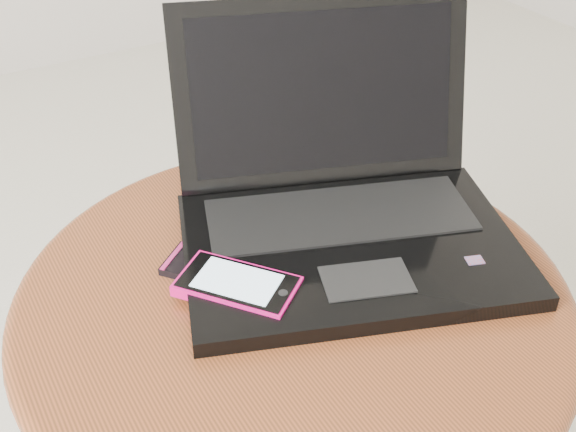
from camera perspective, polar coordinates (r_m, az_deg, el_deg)
table at (r=0.86m, az=0.40°, el=-10.83°), size 0.62×0.62×0.49m
laptop at (r=0.85m, az=4.29°, el=1.26°), size 0.47×0.44×0.24m
phone_black at (r=0.81m, az=-6.12°, el=-4.14°), size 0.11×0.12×0.01m
phone_pink at (r=0.77m, az=-4.05°, el=-5.59°), size 0.13×0.14×0.02m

